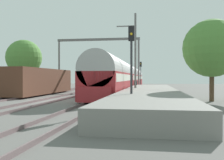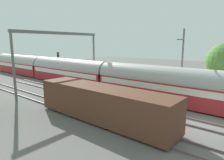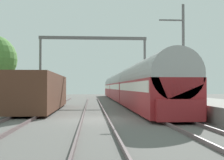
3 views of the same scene
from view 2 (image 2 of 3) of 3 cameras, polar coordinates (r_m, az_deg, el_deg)
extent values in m
plane|color=#615E5B|center=(17.65, 24.61, -11.85)|extent=(120.00, 120.00, 0.00)
cube|color=#6C595B|center=(13.35, 18.73, -18.45)|extent=(0.08, 60.00, 0.16)
cube|color=#6C595B|center=(14.56, 20.87, -16.05)|extent=(0.08, 60.00, 0.16)
cube|color=#6C595B|center=(16.97, 23.97, -12.40)|extent=(0.08, 60.00, 0.16)
cube|color=#6C595B|center=(18.27, 25.24, -10.87)|extent=(0.08, 60.00, 0.16)
cube|color=#6C595B|center=(20.80, 27.19, -8.48)|extent=(0.08, 60.00, 0.16)
cube|color=#6C595B|center=(22.14, 28.03, -7.44)|extent=(0.08, 60.00, 0.16)
cube|color=gray|center=(25.39, 25.16, -4.15)|extent=(4.40, 28.00, 0.90)
cube|color=maroon|center=(22.90, 13.91, -2.87)|extent=(2.90, 16.00, 2.20)
cube|color=silver|center=(22.76, 13.97, -1.33)|extent=(2.93, 15.36, 0.64)
cylinder|color=#A8A8A8|center=(22.64, 14.05, 0.33)|extent=(2.84, 16.00, 2.84)
cube|color=maroon|center=(33.25, -12.29, 1.28)|extent=(2.90, 16.00, 2.20)
cube|color=silver|center=(33.16, -12.33, 2.36)|extent=(2.93, 15.36, 0.64)
cylinder|color=#A8A8A8|center=(33.07, -12.37, 3.51)|extent=(2.84, 16.00, 2.84)
cube|color=maroon|center=(47.13, -24.67, 3.21)|extent=(2.90, 16.00, 2.20)
cube|color=silver|center=(47.07, -24.73, 3.97)|extent=(2.93, 15.36, 0.64)
cylinder|color=#A8A8A8|center=(47.01, -24.79, 4.78)|extent=(2.84, 16.00, 2.84)
cube|color=#563323|center=(16.79, -2.86, -6.54)|extent=(2.80, 13.00, 2.70)
cube|color=black|center=(17.21, -2.82, -10.68)|extent=(2.52, 11.96, 0.10)
cylinder|color=#3B3B3B|center=(28.65, 1.35, -1.62)|extent=(0.25, 0.25, 0.85)
cube|color=#232833|center=(28.50, 1.36, -0.16)|extent=(0.44, 0.46, 0.64)
sphere|color=tan|center=(28.43, 1.36, 0.71)|extent=(0.24, 0.24, 0.24)
cylinder|color=#2D2D33|center=(38.48, -14.92, 3.42)|extent=(0.14, 0.14, 3.89)
cube|color=black|center=(38.28, -15.09, 6.98)|extent=(0.36, 0.20, 0.90)
sphere|color=yellow|center=(38.18, -14.99, 7.10)|extent=(0.16, 0.16, 0.16)
cylinder|color=#625E60|center=(24.32, -26.20, 3.08)|extent=(0.28, 0.28, 7.50)
cylinder|color=#625E60|center=(31.39, -5.19, 5.53)|extent=(0.28, 0.28, 7.50)
cube|color=#625E60|center=(27.29, -14.74, 12.77)|extent=(12.74, 0.24, 0.36)
cylinder|color=#625E60|center=(24.17, 19.27, 4.13)|extent=(0.20, 0.20, 8.00)
cube|color=#625E60|center=(23.21, 18.89, 10.85)|extent=(1.80, 0.10, 0.10)
cylinder|color=#4C3826|center=(29.70, 28.94, -0.89)|extent=(0.36, 0.36, 2.50)
camera|label=1|loc=(29.26, 72.00, -5.77)|focal=41.04mm
camera|label=3|loc=(20.97, 77.33, -10.42)|focal=47.70mm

